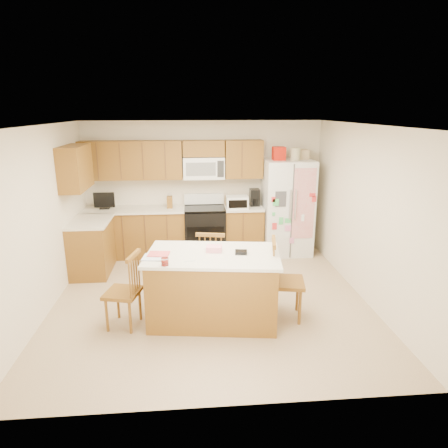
{
  "coord_description": "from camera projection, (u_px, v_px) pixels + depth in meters",
  "views": [
    {
      "loc": [
        -0.26,
        -5.38,
        2.7
      ],
      "look_at": [
        0.23,
        0.35,
        1.04
      ],
      "focal_mm": 32.0,
      "sensor_mm": 36.0,
      "label": 1
    }
  ],
  "objects": [
    {
      "name": "ground",
      "position": [
        210.0,
        298.0,
        5.92
      ],
      "size": [
        4.5,
        4.5,
        0.0
      ],
      "primitive_type": "plane",
      "color": "#9A775A",
      "rests_on": "ground"
    },
    {
      "name": "room_shell",
      "position": [
        210.0,
        204.0,
        5.52
      ],
      "size": [
        4.6,
        4.6,
        2.52
      ],
      "color": "beige",
      "rests_on": "ground"
    },
    {
      "name": "cabinetry",
      "position": [
        151.0,
        210.0,
        7.3
      ],
      "size": [
        3.36,
        1.56,
        2.15
      ],
      "color": "brown",
      "rests_on": "ground"
    },
    {
      "name": "stove",
      "position": [
        205.0,
        230.0,
        7.64
      ],
      "size": [
        0.76,
        0.65,
        1.13
      ],
      "color": "black",
      "rests_on": "ground"
    },
    {
      "name": "refrigerator",
      "position": [
        287.0,
        206.0,
        7.59
      ],
      "size": [
        0.9,
        0.79,
        2.04
      ],
      "color": "white",
      "rests_on": "ground"
    },
    {
      "name": "island",
      "position": [
        213.0,
        287.0,
        5.22
      ],
      "size": [
        1.81,
        1.2,
        1.02
      ],
      "color": "brown",
      "rests_on": "ground"
    },
    {
      "name": "windsor_chair_left",
      "position": [
        124.0,
        292.0,
        5.05
      ],
      "size": [
        0.5,
        0.51,
        1.0
      ],
      "color": "brown",
      "rests_on": "ground"
    },
    {
      "name": "windsor_chair_back",
      "position": [
        212.0,
        264.0,
        5.93
      ],
      "size": [
        0.51,
        0.49,
        1.01
      ],
      "color": "brown",
      "rests_on": "ground"
    },
    {
      "name": "windsor_chair_right",
      "position": [
        285.0,
        281.0,
        5.27
      ],
      "size": [
        0.52,
        0.54,
        1.09
      ],
      "color": "brown",
      "rests_on": "ground"
    }
  ]
}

